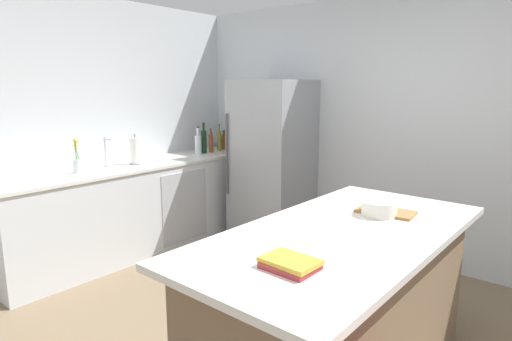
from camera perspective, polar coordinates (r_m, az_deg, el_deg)
wall_rear at (r=4.45m, az=17.89°, el=5.29°), size 6.00×0.10×2.60m
wall_left at (r=4.55m, az=-25.65°, el=4.85°), size 0.10×6.00×2.60m
counter_run_left at (r=4.70m, az=-15.39°, el=-4.68°), size 0.68×2.89×0.93m
kitchen_island at (r=2.66m, az=11.09°, el=-17.05°), size 1.00×2.05×0.91m
refrigerator at (r=4.77m, az=2.16°, el=1.22°), size 0.78×0.72×1.78m
sink_faucet at (r=4.45m, az=-19.34°, el=2.40°), size 0.15×0.05×0.30m
flower_vase at (r=4.26m, az=-22.76°, el=0.99°), size 0.08×0.08×0.32m
paper_towel_roll at (r=4.54m, az=-15.77°, el=2.47°), size 0.14×0.14×0.31m
whiskey_bottle at (r=5.46m, az=-4.29°, el=3.88°), size 0.07×0.07×0.24m
olive_oil_bottle at (r=5.36m, az=-4.92°, el=4.06°), size 0.05×0.05×0.32m
hot_sauce_bottle at (r=5.35m, az=-5.96°, el=3.61°), size 0.05×0.05×0.23m
vinegar_bottle at (r=5.21m, az=-6.04°, el=3.68°), size 0.05×0.05×0.29m
wine_bottle at (r=5.15m, az=-6.98°, el=3.92°), size 0.07×0.07×0.36m
soda_bottle at (r=5.09m, az=-7.72°, el=3.58°), size 0.08×0.08×0.32m
cookbook_stack at (r=1.95m, az=4.60°, el=-12.26°), size 0.25×0.18×0.05m
mixing_bowl at (r=2.80m, az=16.12°, el=-4.86°), size 0.22×0.22×0.10m
cutting_board at (r=2.88m, az=16.92°, el=-5.27°), size 0.37×0.24×0.02m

